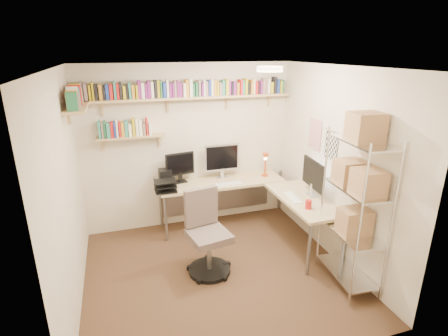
{
  "coord_description": "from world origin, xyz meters",
  "views": [
    {
      "loc": [
        -1.06,
        -3.6,
        2.68
      ],
      "look_at": [
        0.26,
        0.55,
        1.19
      ],
      "focal_mm": 28.0,
      "sensor_mm": 36.0,
      "label": 1
    }
  ],
  "objects": [
    {
      "name": "wire_rack",
      "position": [
        1.42,
        -0.65,
        1.29
      ],
      "size": [
        0.46,
        0.83,
        2.06
      ],
      "rotation": [
        0.0,
        0.0,
        -0.09
      ],
      "color": "silver",
      "rests_on": "ground"
    },
    {
      "name": "wall_shelves",
      "position": [
        -0.43,
        1.3,
        2.03
      ],
      "size": [
        3.12,
        1.09,
        0.8
      ],
      "color": "tan",
      "rests_on": "ground"
    },
    {
      "name": "room_shell",
      "position": [
        0.0,
        0.0,
        1.55
      ],
      "size": [
        3.24,
        3.04,
        2.52
      ],
      "color": "beige",
      "rests_on": "ground"
    },
    {
      "name": "corner_desk",
      "position": [
        0.54,
        0.96,
        0.74
      ],
      "size": [
        2.22,
        1.95,
        1.3
      ],
      "color": "tan",
      "rests_on": "ground"
    },
    {
      "name": "ground",
      "position": [
        0.0,
        0.0,
        0.0
      ],
      "size": [
        3.2,
        3.2,
        0.0
      ],
      "primitive_type": "plane",
      "color": "#3E2E1A",
      "rests_on": "ground"
    },
    {
      "name": "office_chair",
      "position": [
        -0.1,
        0.11,
        0.45
      ],
      "size": [
        0.57,
        0.57,
        1.06
      ],
      "rotation": [
        0.0,
        0.0,
        0.19
      ],
      "color": "black",
      "rests_on": "ground"
    }
  ]
}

